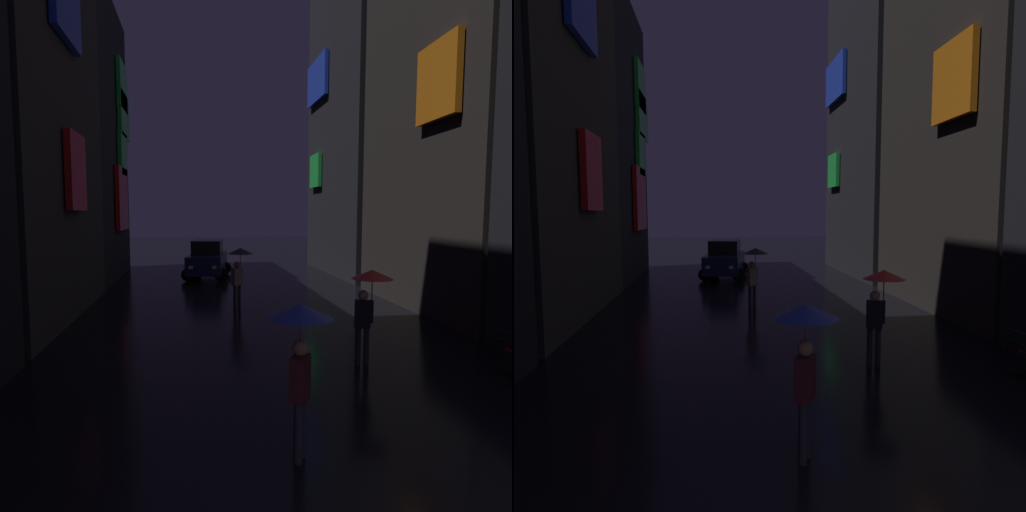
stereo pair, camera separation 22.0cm
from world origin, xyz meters
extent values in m
cube|color=#33302D|center=(-7.50, 13.49, 6.56)|extent=(4.00, 8.98, 13.12)
cube|color=red|center=(-5.35, 13.08, 4.58)|extent=(0.20, 1.85, 2.35)
cube|color=#232328|center=(-7.50, 21.95, 6.73)|extent=(4.00, 7.90, 13.47)
cube|color=red|center=(-5.35, 22.30, 4.02)|extent=(0.20, 2.92, 3.13)
cube|color=#26E54C|center=(-5.35, 22.98, 6.33)|extent=(0.20, 2.12, 2.18)
cube|color=#26E54C|center=(-5.35, 23.71, 8.39)|extent=(0.20, 3.02, 2.27)
cube|color=#26E54C|center=(-5.35, 23.37, 9.81)|extent=(0.20, 2.48, 2.39)
cube|color=orange|center=(5.35, 11.19, 7.19)|extent=(0.20, 2.20, 2.26)
cube|color=#232328|center=(7.50, 22.42, 10.73)|extent=(4.00, 8.84, 21.45)
cube|color=#26E54C|center=(5.35, 24.55, 5.74)|extent=(0.20, 1.87, 1.90)
cube|color=#264CF9|center=(5.35, 24.40, 10.82)|extent=(0.20, 3.67, 2.33)
cylinder|color=#2D2D38|center=(-0.48, 3.98, 0.42)|extent=(0.12, 0.12, 0.85)
cylinder|color=#2D2D38|center=(-0.39, 4.14, 0.42)|extent=(0.12, 0.12, 0.85)
cube|color=#4C1E23|center=(-0.43, 4.06, 1.15)|extent=(0.35, 0.40, 0.60)
sphere|color=#9E7051|center=(-0.43, 4.06, 1.56)|extent=(0.22, 0.22, 0.22)
cylinder|color=#4C1E23|center=(-0.40, 4.24, 1.20)|extent=(0.09, 0.09, 0.50)
cylinder|color=slate|center=(-0.40, 4.24, 1.53)|extent=(0.02, 0.02, 0.77)
cone|color=#263FB2|center=(-0.40, 4.24, 2.02)|extent=(0.90, 0.90, 0.20)
cylinder|color=#2D2D38|center=(1.73, 7.65, 0.42)|extent=(0.12, 0.12, 0.85)
cylinder|color=#2D2D38|center=(1.89, 7.58, 0.42)|extent=(0.12, 0.12, 0.85)
cube|color=black|center=(1.81, 7.61, 1.15)|extent=(0.40, 0.34, 0.60)
sphere|color=beige|center=(1.81, 7.61, 1.56)|extent=(0.22, 0.22, 0.22)
cylinder|color=black|center=(2.00, 7.59, 1.20)|extent=(0.09, 0.09, 0.50)
cylinder|color=slate|center=(2.00, 7.59, 1.53)|extent=(0.02, 0.02, 0.77)
cone|color=red|center=(2.00, 7.59, 2.02)|extent=(0.90, 0.90, 0.20)
cylinder|color=#2D2D38|center=(-0.42, 13.68, 0.42)|extent=(0.12, 0.12, 0.85)
cylinder|color=#2D2D38|center=(-0.26, 13.77, 0.42)|extent=(0.12, 0.12, 0.85)
cube|color=gray|center=(-0.34, 13.72, 1.15)|extent=(0.40, 0.36, 0.60)
sphere|color=#9E7051|center=(-0.34, 13.72, 1.56)|extent=(0.22, 0.22, 0.22)
cylinder|color=gray|center=(-0.21, 13.86, 1.20)|extent=(0.09, 0.09, 0.50)
cylinder|color=slate|center=(-0.21, 13.86, 1.53)|extent=(0.02, 0.02, 0.77)
cone|color=black|center=(-0.21, 13.86, 2.02)|extent=(0.90, 0.90, 0.20)
torus|color=black|center=(4.55, 6.73, 0.36)|extent=(0.13, 0.72, 0.72)
cylinder|color=black|center=(4.55, 6.73, 0.91)|extent=(0.07, 0.45, 0.03)
cube|color=navy|center=(-1.08, 21.66, 0.77)|extent=(2.29, 4.31, 0.90)
cube|color=black|center=(-1.08, 21.66, 1.57)|extent=(1.70, 2.04, 0.70)
cylinder|color=black|center=(-0.48, 20.22, 0.32)|extent=(0.67, 0.31, 0.64)
cylinder|color=black|center=(-2.07, 20.46, 0.32)|extent=(0.67, 0.31, 0.64)
cylinder|color=black|center=(-0.08, 22.86, 0.32)|extent=(0.67, 0.31, 0.64)
cylinder|color=black|center=(-1.68, 23.09, 0.32)|extent=(0.67, 0.31, 0.64)
cube|color=white|center=(-0.84, 19.53, 0.77)|extent=(0.21, 0.09, 0.14)
cube|color=white|center=(-1.93, 19.69, 0.77)|extent=(0.21, 0.09, 0.14)
camera|label=1|loc=(-1.83, -1.70, 3.36)|focal=32.00mm
camera|label=2|loc=(-1.62, -1.73, 3.36)|focal=32.00mm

